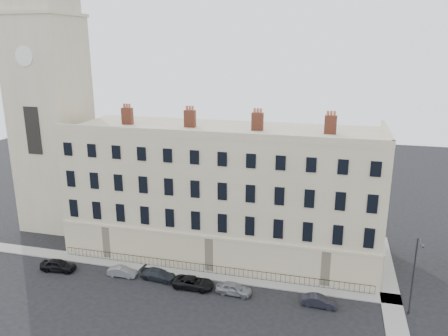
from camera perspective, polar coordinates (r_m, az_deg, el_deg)
The scene contains 13 objects.
ground at distance 43.84m, azimuth 3.68°, elevation -17.88°, with size 160.00×160.00×0.00m, color black.
terrace at distance 52.28m, azimuth -0.10°, elevation -2.97°, with size 36.22×12.22×17.00m.
church_tower at distance 62.15m, azimuth -21.87°, elevation 9.45°, with size 8.00×8.13×44.00m.
pavement_terrace at distance 50.35m, azimuth -6.72°, elevation -13.10°, with size 48.00×2.00×0.12m, color gray.
pavement_east_return at distance 50.56m, azimuth 20.61°, elevation -13.95°, with size 2.00×24.00×0.12m, color gray.
railings at distance 49.27m, azimuth -2.11°, elevation -13.03°, with size 35.00×0.04×0.96m.
car_a at distance 53.05m, azimuth -20.83°, elevation -11.78°, with size 1.58×3.92×1.34m, color black.
car_b at distance 50.00m, azimuth -13.13°, elevation -13.04°, with size 1.12×3.21×1.06m, color slate.
car_c at distance 48.61m, azimuth -8.55°, elevation -13.59°, with size 1.63×4.01×1.16m, color #20242B.
car_d at distance 46.75m, azimuth -4.01°, elevation -14.70°, with size 1.98×4.29×1.19m, color black.
car_e at distance 45.63m, azimuth 1.31°, elevation -15.46°, with size 1.46×3.62×1.23m, color gray.
car_f at distance 44.78m, azimuth 12.29°, elevation -16.62°, with size 1.16×3.34×1.10m, color black.
streetlamp at distance 44.26m, azimuth 23.55°, elevation -12.48°, with size 0.40×1.67×7.75m.
Camera 1 is at (6.57, -35.96, 24.20)m, focal length 35.00 mm.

